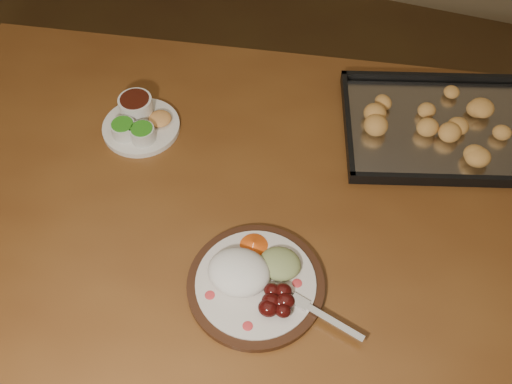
% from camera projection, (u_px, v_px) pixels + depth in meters
% --- Properties ---
extents(ground, '(4.00, 4.00, 0.00)m').
position_uv_depth(ground, '(171.00, 362.00, 1.72)').
color(ground, '#4E391A').
rests_on(ground, ground).
extents(dining_table, '(1.63, 1.14, 0.75)m').
position_uv_depth(dining_table, '(258.00, 223.00, 1.24)').
color(dining_table, brown).
rests_on(dining_table, ground).
extents(dinner_plate, '(0.33, 0.25, 0.06)m').
position_uv_depth(dinner_plate, '(255.00, 279.00, 1.03)').
color(dinner_plate, black).
rests_on(dinner_plate, dining_table).
extents(condiment_saucer, '(0.17, 0.17, 0.06)m').
position_uv_depth(condiment_saucer, '(139.00, 121.00, 1.25)').
color(condiment_saucer, silver).
rests_on(condiment_saucer, dining_table).
extents(baking_tray, '(0.50, 0.42, 0.04)m').
position_uv_depth(baking_tray, '(441.00, 126.00, 1.25)').
color(baking_tray, black).
rests_on(baking_tray, dining_table).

